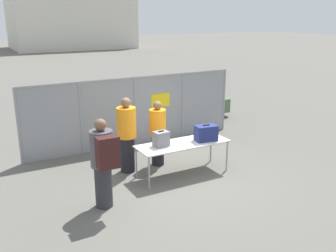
# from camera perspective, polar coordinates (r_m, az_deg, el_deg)

# --- Properties ---
(ground_plane) EXTENTS (120.00, 120.00, 0.00)m
(ground_plane) POSITION_cam_1_polar(r_m,az_deg,el_deg) (8.92, 2.05, -7.64)
(ground_plane) COLOR #605E56
(fence_section) EXTENTS (6.41, 0.07, 1.99)m
(fence_section) POSITION_cam_1_polar(r_m,az_deg,el_deg) (10.79, -5.01, 2.49)
(fence_section) COLOR gray
(fence_section) RESTS_ON ground_plane
(inspection_table) EXTENTS (2.22, 0.79, 0.78)m
(inspection_table) POSITION_cam_1_polar(r_m,az_deg,el_deg) (8.78, 2.27, -2.92)
(inspection_table) COLOR silver
(inspection_table) RESTS_ON ground_plane
(suitcase_grey) EXTENTS (0.35, 0.28, 0.36)m
(suitcase_grey) POSITION_cam_1_polar(r_m,az_deg,el_deg) (8.52, -1.05, -1.96)
(suitcase_grey) COLOR slate
(suitcase_grey) RESTS_ON inspection_table
(suitcase_navy) EXTENTS (0.55, 0.38, 0.40)m
(suitcase_navy) POSITION_cam_1_polar(r_m,az_deg,el_deg) (8.91, 5.82, -1.08)
(suitcase_navy) COLOR navy
(suitcase_navy) RESTS_ON inspection_table
(traveler_hooded) EXTENTS (0.45, 0.69, 1.80)m
(traveler_hooded) POSITION_cam_1_polar(r_m,az_deg,el_deg) (7.26, -9.83, -5.21)
(traveler_hooded) COLOR #2D2D33
(traveler_hooded) RESTS_ON ground_plane
(security_worker_near) EXTENTS (0.41, 0.41, 1.65)m
(security_worker_near) POSITION_cam_1_polar(r_m,az_deg,el_deg) (9.30, -1.58, -0.99)
(security_worker_near) COLOR black
(security_worker_near) RESTS_ON ground_plane
(security_worker_far) EXTENTS (0.45, 0.45, 1.83)m
(security_worker_far) POSITION_cam_1_polar(r_m,az_deg,el_deg) (8.91, -6.30, -1.25)
(security_worker_far) COLOR black
(security_worker_far) RESTS_ON ground_plane
(utility_trailer) EXTENTS (4.55, 2.10, 0.67)m
(utility_trailer) POSITION_cam_1_polar(r_m,az_deg,el_deg) (13.68, 1.79, 2.78)
(utility_trailer) COLOR #4C6B47
(utility_trailer) RESTS_ON ground_plane
(distant_hangar) EXTENTS (12.85, 9.20, 6.77)m
(distant_hangar) POSITION_cam_1_polar(r_m,az_deg,el_deg) (45.80, -14.68, 15.70)
(distant_hangar) COLOR beige
(distant_hangar) RESTS_ON ground_plane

